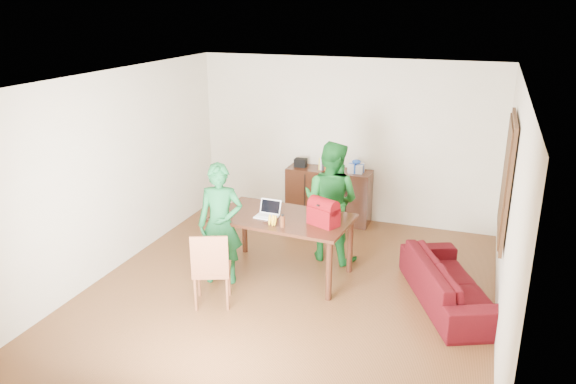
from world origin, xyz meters
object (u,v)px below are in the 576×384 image
at_px(bottle, 282,221).
at_px(person_near, 221,224).
at_px(table, 283,224).
at_px(sofa, 450,282).
at_px(laptop, 267,214).
at_px(chair, 212,283).
at_px(red_bag, 324,214).
at_px(person_far, 331,201).

bearing_deg(bottle, person_near, -172.39).
xyz_separation_m(person_near, bottle, (0.81, 0.11, 0.11)).
relative_size(table, sofa, 0.98).
distance_m(table, laptop, 0.26).
height_order(table, chair, chair).
height_order(chair, person_near, person_near).
height_order(red_bag, sofa, red_bag).
relative_size(table, red_bag, 4.83).
distance_m(chair, sofa, 2.91).
bearing_deg(laptop, person_far, 53.42).
bearing_deg(person_far, sofa, 168.16).
relative_size(laptop, bottle, 1.77).
relative_size(chair, red_bag, 2.54).
distance_m(table, person_near, 0.83).
xyz_separation_m(person_near, person_far, (1.15, 1.16, 0.06)).
relative_size(chair, person_near, 0.60).
bearing_deg(person_far, table, 68.21).
distance_m(laptop, sofa, 2.46).
distance_m(chair, person_far, 2.09).
bearing_deg(sofa, table, 64.59).
relative_size(chair, sofa, 0.51).
bearing_deg(person_near, bottle, -7.62).
bearing_deg(laptop, bottle, -35.62).
distance_m(table, chair, 1.25).
bearing_deg(table, chair, -113.06).
bearing_deg(person_near, laptop, 20.80).
relative_size(person_far, laptop, 5.74).
distance_m(chair, red_bag, 1.62).
bearing_deg(person_far, chair, 71.62).
relative_size(person_near, sofa, 0.86).
bearing_deg(table, sofa, 3.24).
bearing_deg(laptop, table, 27.83).
height_order(person_far, laptop, person_far).
bearing_deg(bottle, laptop, 141.53).
relative_size(person_near, person_far, 0.93).
distance_m(person_near, bottle, 0.83).
bearing_deg(chair, person_far, 38.53).
relative_size(laptop, red_bag, 0.79).
bearing_deg(chair, red_bag, 18.42).
distance_m(person_near, sofa, 2.96).
xyz_separation_m(person_far, sofa, (1.73, -0.74, -0.59)).
distance_m(red_bag, sofa, 1.76).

